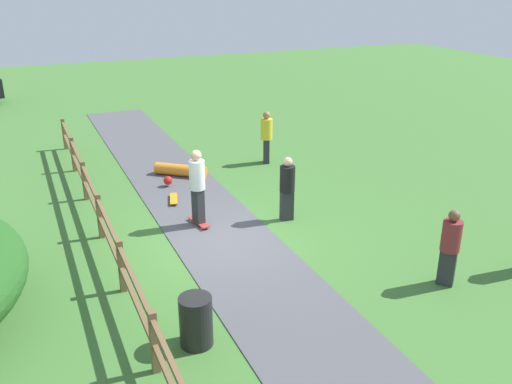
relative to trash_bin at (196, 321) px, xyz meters
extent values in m
plane|color=#427533|center=(1.80, 3.46, -0.45)|extent=(60.00, 60.00, 0.00)
cube|color=#515156|center=(1.80, 3.46, -0.44)|extent=(2.40, 28.00, 0.02)
cube|color=brown|center=(-0.80, -0.40, 0.10)|extent=(0.12, 0.12, 1.10)
cube|color=brown|center=(-0.80, 2.17, 0.10)|extent=(0.12, 0.12, 1.10)
cube|color=brown|center=(-0.80, 4.74, 0.10)|extent=(0.12, 0.12, 1.10)
cube|color=brown|center=(-0.80, 7.31, 0.10)|extent=(0.12, 0.12, 1.10)
cube|color=brown|center=(-0.80, 9.89, 0.10)|extent=(0.12, 0.12, 1.10)
cube|color=brown|center=(-0.80, 12.46, 0.10)|extent=(0.12, 0.12, 1.10)
cube|color=brown|center=(-0.80, 3.46, 0.05)|extent=(0.08, 18.00, 0.09)
cube|color=brown|center=(-0.80, 3.46, 0.50)|extent=(0.08, 18.00, 0.09)
cylinder|color=black|center=(0.00, 0.00, 0.00)|extent=(0.56, 0.56, 0.90)
cube|color=#B23326|center=(1.52, 4.44, -0.36)|extent=(0.35, 0.82, 0.02)
cylinder|color=silver|center=(1.39, 4.71, -0.40)|extent=(0.04, 0.06, 0.06)
cylinder|color=silver|center=(1.54, 4.73, -0.40)|extent=(0.04, 0.06, 0.06)
cylinder|color=silver|center=(1.50, 4.16, -0.40)|extent=(0.04, 0.06, 0.06)
cylinder|color=silver|center=(1.64, 4.18, -0.40)|extent=(0.04, 0.06, 0.06)
cube|color=#2D2D33|center=(1.52, 4.44, 0.09)|extent=(0.26, 0.35, 0.87)
cylinder|color=white|center=(1.52, 4.44, 0.88)|extent=(0.45, 0.45, 0.72)
sphere|color=tan|center=(1.52, 4.44, 1.37)|extent=(0.26, 0.26, 0.26)
cylinder|color=orange|center=(2.12, 8.04, -0.25)|extent=(1.48, 1.32, 0.36)
sphere|color=red|center=(1.53, 7.32, -0.25)|extent=(0.26, 0.26, 0.26)
cube|color=#BF8C19|center=(1.37, 6.17, -0.36)|extent=(0.41, 0.82, 0.02)
cylinder|color=silver|center=(1.37, 6.46, -0.40)|extent=(0.04, 0.07, 0.06)
cylinder|color=silver|center=(1.52, 6.42, -0.40)|extent=(0.04, 0.07, 0.06)
cylinder|color=silver|center=(1.22, 5.92, -0.40)|extent=(0.04, 0.07, 0.06)
cylinder|color=silver|center=(1.37, 5.88, -0.40)|extent=(0.04, 0.07, 0.06)
cube|color=#2D2D33|center=(5.16, -0.20, -0.07)|extent=(0.36, 0.38, 0.76)
cylinder|color=maroon|center=(5.16, -0.20, 0.62)|extent=(0.53, 0.53, 0.63)
sphere|color=brown|center=(5.16, -0.20, 1.05)|extent=(0.23, 0.23, 0.23)
cube|color=#2D2D33|center=(5.10, 8.18, -0.05)|extent=(0.31, 0.37, 0.81)
cylinder|color=yellow|center=(5.10, 8.18, 0.69)|extent=(0.50, 0.50, 0.67)
sphere|color=#9E704C|center=(5.10, 8.18, 1.15)|extent=(0.24, 0.24, 0.24)
cube|color=#2D2D33|center=(3.66, 3.87, -0.06)|extent=(0.35, 0.25, 0.78)
cylinder|color=black|center=(3.66, 3.87, 0.65)|extent=(0.43, 0.43, 0.65)
sphere|color=beige|center=(3.66, 3.87, 1.09)|extent=(0.23, 0.23, 0.23)
camera|label=1|loc=(-2.18, -7.36, 5.35)|focal=38.30mm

